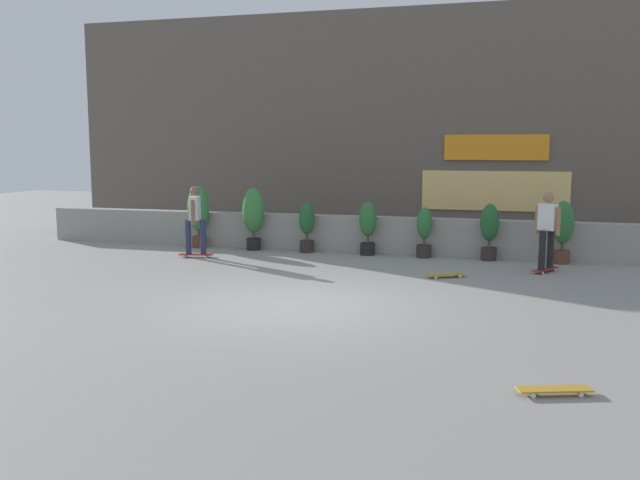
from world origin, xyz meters
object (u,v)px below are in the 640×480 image
object	(u,v)px
skater_mid_plaza	(195,218)
skateboard_aside	(554,389)
potted_plant_5	(490,229)
skateboard_near_camera	(446,275)
potted_plant_4	(424,231)
potted_plant_1	(253,214)
potted_plant_0	(198,212)
potted_plant_2	(307,225)
potted_plant_6	(563,228)
potted_plant_3	(368,225)
skater_by_wall_right	(547,228)

from	to	relation	value
skater_mid_plaza	skateboard_aside	world-z (taller)	skater_mid_plaza
potted_plant_5	skateboard_near_camera	world-z (taller)	potted_plant_5
potted_plant_4	potted_plant_5	bearing A→B (deg)	-0.00
potted_plant_1	skateboard_aside	xyz separation A→B (m)	(6.94, -8.84, -0.87)
potted_plant_4	potted_plant_0	bearing A→B (deg)	-180.00
potted_plant_0	potted_plant_2	world-z (taller)	potted_plant_0
potted_plant_2	potted_plant_5	world-z (taller)	potted_plant_5
potted_plant_4	potted_plant_6	size ratio (longest dim) A/B	0.84
potted_plant_0	potted_plant_1	distance (m)	1.53
potted_plant_2	potted_plant_3	world-z (taller)	potted_plant_3
skater_by_wall_right	potted_plant_6	bearing A→B (deg)	72.95
potted_plant_5	potted_plant_6	world-z (taller)	potted_plant_6
potted_plant_4	potted_plant_6	bearing A→B (deg)	0.00
potted_plant_1	skateboard_aside	world-z (taller)	potted_plant_1
skater_by_wall_right	skateboard_aside	bearing A→B (deg)	-91.09
potted_plant_4	skater_mid_plaza	world-z (taller)	skater_mid_plaza
potted_plant_4	skater_by_wall_right	xyz separation A→B (m)	(2.73, -1.24, 0.31)
potted_plant_0	potted_plant_6	bearing A→B (deg)	0.00
potted_plant_0	potted_plant_4	world-z (taller)	potted_plant_0
skater_by_wall_right	skateboard_aside	xyz separation A→B (m)	(-0.14, -7.60, -0.88)
potted_plant_5	potted_plant_6	distance (m)	1.61
skateboard_aside	potted_plant_2	bearing A→B (deg)	121.96
potted_plant_1	potted_plant_3	world-z (taller)	potted_plant_1
potted_plant_2	potted_plant_4	distance (m)	2.93
potted_plant_3	potted_plant_6	world-z (taller)	potted_plant_6
potted_plant_1	skateboard_near_camera	xyz separation A→B (m)	(5.13, -2.43, -0.87)
potted_plant_1	potted_plant_2	bearing A→B (deg)	0.00
potted_plant_3	potted_plant_4	bearing A→B (deg)	0.00
potted_plant_1	skater_mid_plaza	size ratio (longest dim) A/B	0.94
skater_by_wall_right	skateboard_near_camera	bearing A→B (deg)	-148.58
potted_plant_4	skater_by_wall_right	size ratio (longest dim) A/B	0.71
skateboard_near_camera	skateboard_aside	world-z (taller)	same
skateboard_near_camera	skateboard_aside	bearing A→B (deg)	-74.26
potted_plant_5	skater_mid_plaza	size ratio (longest dim) A/B	0.78
potted_plant_4	potted_plant_6	distance (m)	3.12
potted_plant_3	potted_plant_0	bearing A→B (deg)	180.00
skater_by_wall_right	potted_plant_0	bearing A→B (deg)	171.81
potted_plant_1	skater_by_wall_right	bearing A→B (deg)	-9.93
potted_plant_6	skateboard_near_camera	bearing A→B (deg)	-133.79
potted_plant_0	potted_plant_3	size ratio (longest dim) A/B	1.23
potted_plant_3	potted_plant_6	distance (m)	4.49
skater_by_wall_right	potted_plant_4	bearing A→B (deg)	155.59
potted_plant_0	skater_mid_plaza	distance (m)	1.61
potted_plant_6	skater_mid_plaza	distance (m)	8.49
potted_plant_3	potted_plant_4	xyz separation A→B (m)	(1.37, 0.00, -0.10)
potted_plant_1	skater_mid_plaza	bearing A→B (deg)	-121.09
potted_plant_3	skater_mid_plaza	world-z (taller)	skater_mid_plaza
potted_plant_4	skateboard_near_camera	bearing A→B (deg)	-72.17
potted_plant_1	skater_mid_plaza	distance (m)	1.73
potted_plant_5	skateboard_near_camera	xyz separation A→B (m)	(-0.73, -2.43, -0.68)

